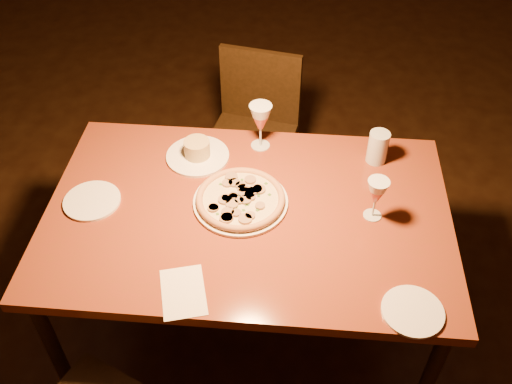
# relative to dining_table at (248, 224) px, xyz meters

# --- Properties ---
(floor) EXTENTS (7.00, 7.00, 0.00)m
(floor) POSITION_rel_dining_table_xyz_m (-0.19, 0.19, -0.70)
(floor) COLOR #301E10
(floor) RESTS_ON ground
(dining_table) EXTENTS (1.48, 1.00, 0.76)m
(dining_table) POSITION_rel_dining_table_xyz_m (0.00, 0.00, 0.00)
(dining_table) COLOR maroon
(dining_table) RESTS_ON floor
(chair_far) EXTENTS (0.45, 0.45, 0.83)m
(chair_far) POSITION_rel_dining_table_xyz_m (-0.11, 0.85, -0.23)
(chair_far) COLOR black
(chair_far) RESTS_ON floor
(pizza_plate) EXTENTS (0.34, 0.34, 0.04)m
(pizza_plate) POSITION_rel_dining_table_xyz_m (-0.03, 0.03, 0.09)
(pizza_plate) COLOR white
(pizza_plate) RESTS_ON dining_table
(ramekin_saucer) EXTENTS (0.24, 0.24, 0.08)m
(ramekin_saucer) POSITION_rel_dining_table_xyz_m (-0.24, 0.26, 0.09)
(ramekin_saucer) COLOR white
(ramekin_saucer) RESTS_ON dining_table
(wine_glass_far) EXTENTS (0.09, 0.09, 0.19)m
(wine_glass_far) POSITION_rel_dining_table_xyz_m (-0.01, 0.36, 0.16)
(wine_glass_far) COLOR #C95653
(wine_glass_far) RESTS_ON dining_table
(wine_glass_right) EXTENTS (0.07, 0.07, 0.16)m
(wine_glass_right) POSITION_rel_dining_table_xyz_m (0.43, 0.04, 0.15)
(wine_glass_right) COLOR #C95653
(wine_glass_right) RESTS_ON dining_table
(water_tumbler) EXTENTS (0.08, 0.08, 0.13)m
(water_tumbler) POSITION_rel_dining_table_xyz_m (0.45, 0.34, 0.13)
(water_tumbler) COLOR #ACB6BC
(water_tumbler) RESTS_ON dining_table
(side_plate_left) EXTENTS (0.20, 0.20, 0.01)m
(side_plate_left) POSITION_rel_dining_table_xyz_m (-0.56, -0.04, 0.07)
(side_plate_left) COLOR white
(side_plate_left) RESTS_ON dining_table
(side_plate_near) EXTENTS (0.19, 0.19, 0.01)m
(side_plate_near) POSITION_rel_dining_table_xyz_m (0.55, -0.34, 0.07)
(side_plate_near) COLOR white
(side_plate_near) RESTS_ON dining_table
(menu_card) EXTENTS (0.19, 0.23, 0.00)m
(menu_card) POSITION_rel_dining_table_xyz_m (-0.14, -0.37, 0.07)
(menu_card) COLOR silver
(menu_card) RESTS_ON dining_table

